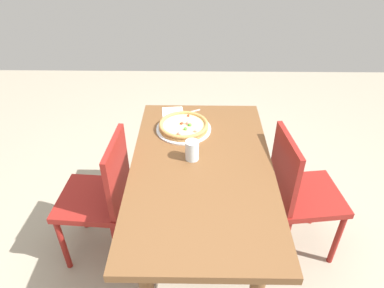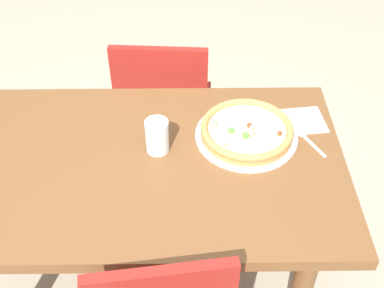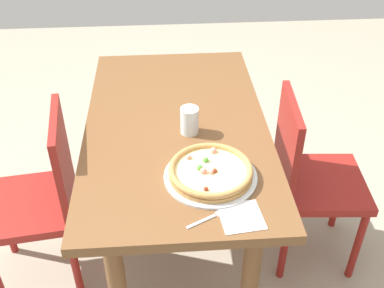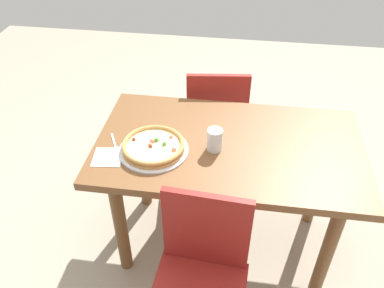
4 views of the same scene
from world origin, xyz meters
TOP-DOWN VIEW (x-y plane):
  - ground_plane at (0.00, 0.00)m, footprint 6.00×6.00m
  - dining_table at (0.00, 0.00)m, footprint 1.35×0.77m
  - chair_near at (0.12, -0.60)m, footprint 0.45×0.45m
  - chair_far at (0.07, 0.60)m, footprint 0.43×0.43m
  - plate at (0.37, 0.11)m, footprint 0.34×0.34m
  - pizza at (0.37, 0.11)m, footprint 0.31×0.31m
  - fork at (0.57, 0.09)m, footprint 0.09×0.15m
  - drinking_glass at (0.07, 0.05)m, footprint 0.08×0.08m
  - napkin at (0.57, 0.19)m, footprint 0.15×0.15m

SIDE VIEW (x-z plane):
  - ground_plane at x=0.00m, z-range 0.00..0.00m
  - chair_near at x=0.12m, z-range 0.05..0.94m
  - chair_far at x=0.07m, z-range 0.05..0.94m
  - dining_table at x=0.00m, z-range 0.27..1.05m
  - napkin at x=0.57m, z-range 0.78..0.78m
  - fork at x=0.57m, z-range 0.78..0.78m
  - plate at x=0.37m, z-range 0.78..0.79m
  - pizza at x=0.37m, z-range 0.78..0.83m
  - drinking_glass at x=0.07m, z-range 0.78..0.89m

